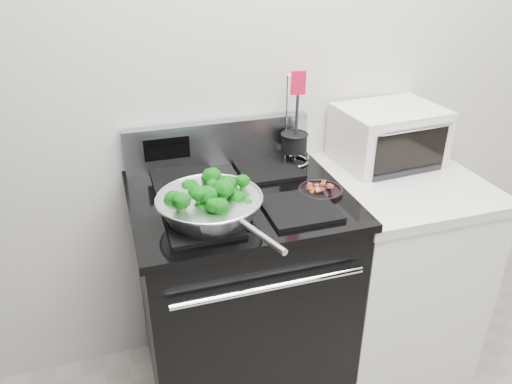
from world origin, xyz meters
name	(u,v)px	position (x,y,z in m)	size (l,w,h in m)	color
back_wall	(286,59)	(0.00, 1.75, 1.35)	(4.00, 0.02, 2.70)	beige
gas_range	(240,294)	(-0.30, 1.41, 0.49)	(0.79, 0.69, 1.13)	black
counter	(388,270)	(0.39, 1.41, 0.46)	(0.62, 0.68, 0.92)	white
skillet	(210,206)	(-0.44, 1.27, 1.00)	(0.36, 0.55, 0.08)	silver
broccoli_pile	(209,200)	(-0.44, 1.27, 1.02)	(0.28, 0.28, 0.10)	black
bacon_plate	(320,188)	(-0.01, 1.34, 0.97)	(0.16, 0.16, 0.04)	black
utensil_holder	(294,147)	(0.00, 1.62, 1.02)	(0.13, 0.13, 0.39)	silver
toaster_oven	(388,135)	(0.41, 1.58, 1.04)	(0.44, 0.35, 0.24)	beige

